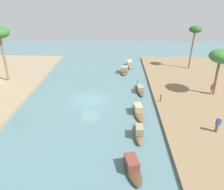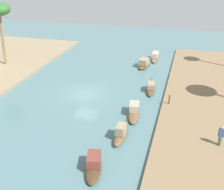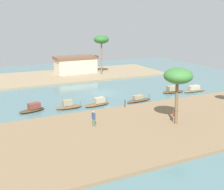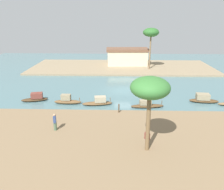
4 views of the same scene
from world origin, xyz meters
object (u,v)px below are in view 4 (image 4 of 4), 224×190
at_px(sampan_open_hull, 98,102).
at_px(sampan_midstream, 147,105).
at_px(mooring_post, 119,108).
at_px(sampan_with_tall_canopy, 203,99).
at_px(palm_tree_left_near, 150,89).
at_px(palm_tree_right_tall, 151,33).
at_px(person_by_mooring, 147,140).
at_px(person_on_near_bank, 55,122).
at_px(riverside_building, 127,56).
at_px(sampan_foreground, 67,101).
at_px(sampan_downstream_large, 35,98).

bearing_deg(sampan_open_hull, sampan_midstream, -14.62).
distance_m(sampan_open_hull, mooring_post, 4.02).
distance_m(sampan_with_tall_canopy, mooring_post, 11.89).
height_order(palm_tree_left_near, palm_tree_right_tall, palm_tree_right_tall).
distance_m(person_by_mooring, palm_tree_right_tall, 30.83).
bearing_deg(person_on_near_bank, palm_tree_left_near, 61.92).
bearing_deg(riverside_building, mooring_post, -96.53).
bearing_deg(palm_tree_left_near, palm_tree_right_tall, 82.73).
height_order(sampan_with_tall_canopy, sampan_foreground, sampan_foreground).
relative_size(person_on_near_bank, person_by_mooring, 1.08).
xyz_separation_m(palm_tree_left_near, palm_tree_right_tall, (3.84, 30.08, 1.95)).
bearing_deg(sampan_midstream, person_by_mooring, -102.01).
relative_size(palm_tree_left_near, riverside_building, 0.66).
height_order(person_by_mooring, mooring_post, person_by_mooring).
distance_m(sampan_with_tall_canopy, palm_tree_left_near, 15.56).
bearing_deg(person_by_mooring, sampan_foreground, -169.73).
xyz_separation_m(sampan_open_hull, sampan_with_tall_canopy, (13.67, 1.38, 0.05)).
distance_m(sampan_foreground, riverside_building, 25.03).
bearing_deg(person_by_mooring, riverside_building, 150.91).
xyz_separation_m(sampan_midstream, person_by_mooring, (-1.09, -9.61, 0.73)).
bearing_deg(person_on_near_bank, sampan_open_hull, 146.61).
distance_m(sampan_with_tall_canopy, person_by_mooring, 14.58).
bearing_deg(sampan_midstream, sampan_open_hull, 167.89).
relative_size(sampan_open_hull, sampan_with_tall_canopy, 1.02).
bearing_deg(palm_tree_left_near, sampan_open_hull, 115.33).
bearing_deg(person_on_near_bank, sampan_foreground, 175.54).
relative_size(person_on_near_bank, mooring_post, 1.73).
height_order(sampan_downstream_large, sampan_midstream, sampan_downstream_large).
bearing_deg(sampan_downstream_large, palm_tree_right_tall, 33.10).
bearing_deg(sampan_with_tall_canopy, sampan_midstream, -158.85).
relative_size(person_by_mooring, mooring_post, 1.61).
bearing_deg(sampan_downstream_large, person_by_mooring, -54.25).
xyz_separation_m(sampan_foreground, mooring_post, (6.64, -3.28, 0.37)).
height_order(sampan_downstream_large, person_by_mooring, person_by_mooring).
relative_size(sampan_open_hull, palm_tree_left_near, 0.63).
height_order(sampan_foreground, person_on_near_bank, person_on_near_bank).
height_order(sampan_downstream_large, sampan_foreground, sampan_foreground).
bearing_deg(person_by_mooring, palm_tree_left_near, -34.15).
relative_size(sampan_open_hull, person_on_near_bank, 2.30).
xyz_separation_m(person_by_mooring, riverside_building, (-0.60, 34.08, 1.10)).
bearing_deg(sampan_open_hull, palm_tree_left_near, -72.73).
relative_size(sampan_with_tall_canopy, riverside_building, 0.41).
distance_m(sampan_midstream, palm_tree_left_near, 11.12).
bearing_deg(sampan_with_tall_canopy, riverside_building, 118.43).
distance_m(sampan_with_tall_canopy, person_on_near_bank, 19.30).
distance_m(sampan_open_hull, sampan_with_tall_canopy, 13.74).
height_order(sampan_with_tall_canopy, mooring_post, mooring_post).
relative_size(palm_tree_right_tall, riverside_building, 0.88).
bearing_deg(sampan_downstream_large, sampan_open_hull, -21.62).
bearing_deg(sampan_foreground, riverside_building, 71.53).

